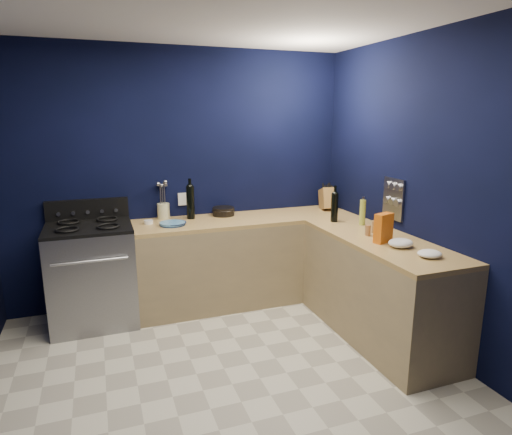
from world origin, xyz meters
name	(u,v)px	position (x,y,z in m)	size (l,w,h in m)	color
floor	(232,385)	(0.00, 0.00, -0.01)	(3.50, 3.50, 0.02)	#BBB7A3
ceiling	(227,0)	(0.00, 0.00, 2.61)	(3.50, 3.50, 0.02)	silver
wall_back	(181,178)	(0.00, 1.76, 1.30)	(3.50, 0.02, 2.60)	black
wall_right	(440,196)	(1.76, 0.00, 1.30)	(0.02, 3.50, 2.60)	black
wall_front	(396,329)	(0.00, -1.76, 1.30)	(3.50, 0.02, 2.60)	black
cab_back	(246,261)	(0.60, 1.44, 0.43)	(2.30, 0.63, 0.86)	#8F7A53
top_back	(246,219)	(0.60, 1.44, 0.88)	(2.30, 0.63, 0.04)	olive
cab_right	(378,290)	(1.44, 0.29, 0.43)	(0.63, 1.67, 0.86)	#8F7A53
top_right	(381,241)	(1.44, 0.29, 0.88)	(0.63, 1.67, 0.04)	olive
gas_range	(93,276)	(-0.93, 1.42, 0.46)	(0.76, 0.66, 0.92)	gray
oven_door	(93,289)	(-0.93, 1.10, 0.45)	(0.59, 0.02, 0.42)	black
cooktop	(88,227)	(-0.93, 1.42, 0.94)	(0.76, 0.66, 0.03)	black
backguard	(88,209)	(-0.93, 1.72, 1.04)	(0.76, 0.06, 0.20)	black
spice_panel	(393,199)	(1.74, 0.55, 1.18)	(0.02, 0.28, 0.38)	gray
wall_outlet	(182,199)	(0.00, 1.74, 1.08)	(0.09, 0.02, 0.13)	white
plate_stack	(172,224)	(-0.17, 1.37, 0.92)	(0.24, 0.24, 0.03)	#336694
ramekin	(148,222)	(-0.38, 1.51, 0.92)	(0.09, 0.09, 0.03)	white
utensil_crock	(163,211)	(-0.21, 1.69, 0.98)	(0.12, 0.12, 0.16)	beige
wine_bottle_back	(190,203)	(0.05, 1.59, 1.07)	(0.08, 0.08, 0.33)	black
lemon_basket	(223,211)	(0.41, 1.61, 0.94)	(0.23, 0.23, 0.09)	black
knife_block	(327,199)	(1.58, 1.52, 1.02)	(0.13, 0.21, 0.23)	olive
wine_bottle_right	(334,208)	(1.37, 0.97, 1.04)	(0.07, 0.07, 0.28)	black
oil_bottle	(363,212)	(1.55, 0.76, 1.02)	(0.06, 0.06, 0.25)	#9EAC3A
spice_jar_near	(374,227)	(1.49, 0.47, 0.95)	(0.05, 0.05, 0.11)	olive
spice_jar_far	(368,230)	(1.38, 0.41, 0.95)	(0.05, 0.05, 0.10)	olive
crouton_bag	(383,228)	(1.38, 0.19, 1.02)	(0.17, 0.08, 0.25)	#B6370C
towel_front	(401,243)	(1.43, 0.02, 0.94)	(0.20, 0.17, 0.07)	white
towel_end	(430,254)	(1.47, -0.27, 0.93)	(0.18, 0.16, 0.05)	white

